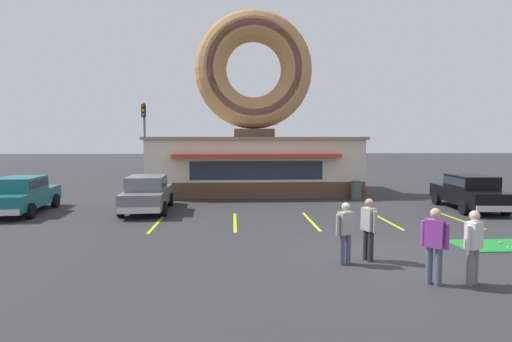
{
  "coord_description": "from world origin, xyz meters",
  "views": [
    {
      "loc": [
        -3.76,
        -10.43,
        3.23
      ],
      "look_at": [
        -2.89,
        5.0,
        2.0
      ],
      "focal_mm": 28.0,
      "sensor_mm": 36.0,
      "label": 1
    }
  ],
  "objects": [
    {
      "name": "mini_donut_mid_left",
      "position": [
        4.46,
        1.23,
        0.05
      ],
      "size": [
        0.13,
        0.13,
        0.04
      ],
      "primitive_type": "torus",
      "color": "#D8667F",
      "rests_on": "putting_mat"
    },
    {
      "name": "traffic_light_pole",
      "position": [
        -10.07,
        18.4,
        3.71
      ],
      "size": [
        0.28,
        0.47,
        5.8
      ],
      "color": "#595B60",
      "rests_on": "ground"
    },
    {
      "name": "pedestrian_leather_jacket_man",
      "position": [
        -0.19,
        -0.19,
        0.93
      ],
      "size": [
        0.35,
        0.57,
        1.67
      ],
      "color": "#232328",
      "rests_on": "ground"
    },
    {
      "name": "car_black",
      "position": [
        7.06,
        7.15,
        0.87
      ],
      "size": [
        2.22,
        4.67,
        1.6
      ],
      "color": "black",
      "rests_on": "ground"
    },
    {
      "name": "car_grey",
      "position": [
        -7.63,
        7.58,
        0.87
      ],
      "size": [
        2.16,
        4.64,
        1.6
      ],
      "color": "slate",
      "rests_on": "ground"
    },
    {
      "name": "parking_stripe_left",
      "position": [
        -3.71,
        5.0,
        0.0
      ],
      "size": [
        0.12,
        3.6,
        0.01
      ],
      "primitive_type": "cube",
      "color": "yellow",
      "rests_on": "ground"
    },
    {
      "name": "parking_stripe_mid_right",
      "position": [
        5.29,
        5.0,
        0.0
      ],
      "size": [
        0.12,
        3.6,
        0.01
      ],
      "primitive_type": "cube",
      "color": "yellow",
      "rests_on": "ground"
    },
    {
      "name": "pedestrian_hooded_kid",
      "position": [
        1.54,
        -2.05,
        0.92
      ],
      "size": [
        0.52,
        0.4,
        1.67
      ],
      "color": "slate",
      "rests_on": "ground"
    },
    {
      "name": "parking_stripe_far_left",
      "position": [
        -6.71,
        5.0,
        0.0
      ],
      "size": [
        0.12,
        3.6,
        0.01
      ],
      "primitive_type": "cube",
      "color": "yellow",
      "rests_on": "ground"
    },
    {
      "name": "pedestrian_clipboard_woman",
      "position": [
        0.67,
        -2.01,
        0.96
      ],
      "size": [
        0.46,
        0.44,
        1.72
      ],
      "color": "#474C66",
      "rests_on": "ground"
    },
    {
      "name": "trash_bin",
      "position": [
        2.83,
        10.53,
        0.5
      ],
      "size": [
        0.57,
        0.57,
        0.97
      ],
      "color": "#51565B",
      "rests_on": "ground"
    },
    {
      "name": "parking_stripe_centre",
      "position": [
        2.29,
        5.0,
        0.0
      ],
      "size": [
        0.12,
        3.6,
        0.01
      ],
      "primitive_type": "cube",
      "color": "yellow",
      "rests_on": "ground"
    },
    {
      "name": "mini_donut_far_centre",
      "position": [
        3.66,
        0.93,
        0.05
      ],
      "size": [
        0.13,
        0.13,
        0.04
      ],
      "primitive_type": "torus",
      "color": "#A5724C",
      "rests_on": "putting_mat"
    },
    {
      "name": "ground_plane",
      "position": [
        0.0,
        0.0,
        0.0
      ],
      "size": [
        160.0,
        160.0,
        0.0
      ],
      "primitive_type": "plane",
      "color": "#2D2D30"
    },
    {
      "name": "car_teal",
      "position": [
        -13.0,
        7.38,
        0.87
      ],
      "size": [
        2.22,
        4.67,
        1.6
      ],
      "color": "#196066",
      "rests_on": "ground"
    },
    {
      "name": "parking_stripe_mid_left",
      "position": [
        -0.71,
        5.0,
        0.0
      ],
      "size": [
        0.12,
        3.6,
        0.01
      ],
      "primitive_type": "cube",
      "color": "yellow",
      "rests_on": "ground"
    },
    {
      "name": "pedestrian_blue_sweater_man",
      "position": [
        -0.88,
        -0.45,
        0.89
      ],
      "size": [
        0.55,
        0.38,
        1.61
      ],
      "color": "#474C66",
      "rests_on": "ground"
    },
    {
      "name": "golf_ball",
      "position": [
        4.34,
        0.7,
        0.05
      ],
      "size": [
        0.04,
        0.04,
        0.04
      ],
      "primitive_type": "sphere",
      "color": "white",
      "rests_on": "putting_mat"
    },
    {
      "name": "mini_donut_mid_right",
      "position": [
        3.11,
        0.95,
        0.05
      ],
      "size": [
        0.13,
        0.13,
        0.04
      ],
      "primitive_type": "torus",
      "color": "#D8667F",
      "rests_on": "putting_mat"
    },
    {
      "name": "donut_shop_building",
      "position": [
        -2.52,
        13.94,
        3.74
      ],
      "size": [
        12.3,
        6.75,
        10.96
      ],
      "color": "brown",
      "rests_on": "ground"
    }
  ]
}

